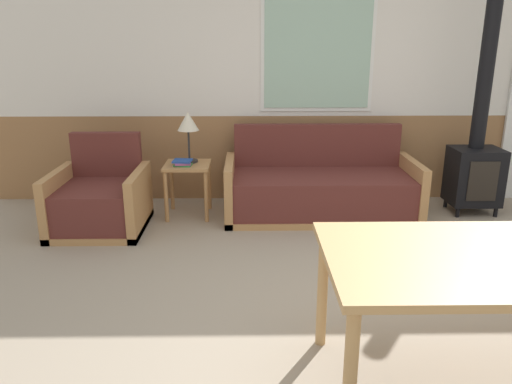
# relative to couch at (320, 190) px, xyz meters

# --- Properties ---
(ground_plane) EXTENTS (16.00, 16.00, 0.00)m
(ground_plane) POSITION_rel_couch_xyz_m (0.06, -2.03, -0.27)
(ground_plane) COLOR gray
(wall_back) EXTENTS (7.20, 0.09, 2.70)m
(wall_back) POSITION_rel_couch_xyz_m (0.06, 0.60, 1.10)
(wall_back) COLOR #996B42
(wall_back) RESTS_ON ground_plane
(couch) EXTENTS (1.91, 0.85, 0.88)m
(couch) POSITION_rel_couch_xyz_m (0.00, 0.00, 0.00)
(couch) COLOR #B27F4C
(couch) RESTS_ON ground_plane
(armchair) EXTENTS (0.83, 0.85, 0.86)m
(armchair) POSITION_rel_couch_xyz_m (-2.13, -0.35, -0.01)
(armchair) COLOR #B27F4C
(armchair) RESTS_ON ground_plane
(side_table) EXTENTS (0.45, 0.45, 0.54)m
(side_table) POSITION_rel_couch_xyz_m (-1.34, 0.01, 0.17)
(side_table) COLOR #B27F4C
(side_table) RESTS_ON ground_plane
(table_lamp) EXTENTS (0.21, 0.21, 0.51)m
(table_lamp) POSITION_rel_couch_xyz_m (-1.32, 0.09, 0.66)
(table_lamp) COLOR #262628
(table_lamp) RESTS_ON side_table
(book_stack) EXTENTS (0.19, 0.18, 0.06)m
(book_stack) POSITION_rel_couch_xyz_m (-1.37, -0.07, 0.31)
(book_stack) COLOR #2D7F3D
(book_stack) RESTS_ON side_table
(wood_stove) EXTENTS (0.49, 0.41, 2.42)m
(wood_stove) POSITION_rel_couch_xyz_m (1.59, 0.07, 0.41)
(wood_stove) COLOR black
(wood_stove) RESTS_ON ground_plane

